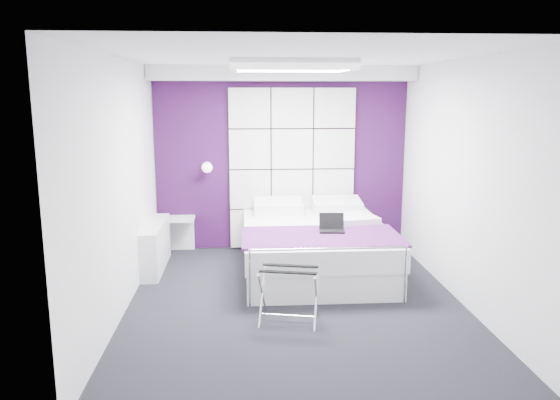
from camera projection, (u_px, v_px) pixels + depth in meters
name	position (u px, v px, depth m)	size (l,w,h in m)	color
floor	(295.00, 303.00, 5.93)	(4.40, 4.40, 0.00)	black
ceiling	(297.00, 56.00, 5.42)	(4.40, 4.40, 0.00)	white
wall_back	(281.00, 160.00, 7.83)	(3.60, 3.60, 0.00)	silver
wall_left	(121.00, 187.00, 5.55)	(4.40, 4.40, 0.00)	silver
wall_right	(464.00, 183.00, 5.80)	(4.40, 4.40, 0.00)	silver
accent_wall	(281.00, 160.00, 7.82)	(3.58, 0.02, 2.58)	#310D38
soffit	(283.00, 73.00, 7.35)	(3.58, 0.50, 0.20)	silver
headboard	(292.00, 169.00, 7.81)	(1.80, 0.08, 2.30)	silver
skylight	(292.00, 64.00, 6.02)	(1.36, 0.86, 0.12)	white
wall_lamp	(207.00, 167.00, 7.64)	(0.15, 0.15, 0.15)	white
radiator	(156.00, 246.00, 7.03)	(0.22, 1.20, 0.60)	silver
bed	(315.00, 247.00, 6.90)	(1.83, 2.22, 0.77)	silver
nightstand	(180.00, 219.00, 7.71)	(0.40, 0.31, 0.04)	silver
luggage_rack	(289.00, 295.00, 5.40)	(0.56, 0.41, 0.55)	silver
laptop	(331.00, 227.00, 6.48)	(0.29, 0.21, 0.21)	black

